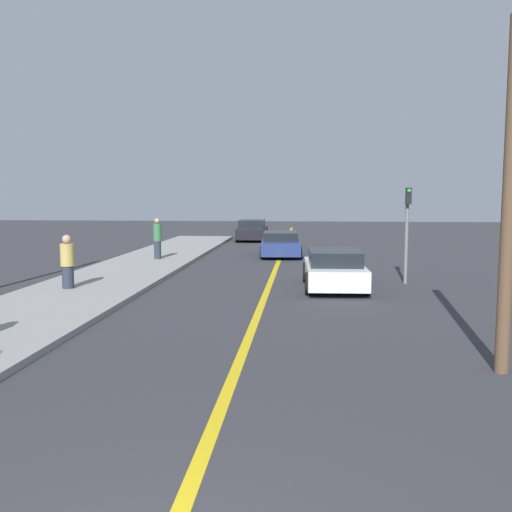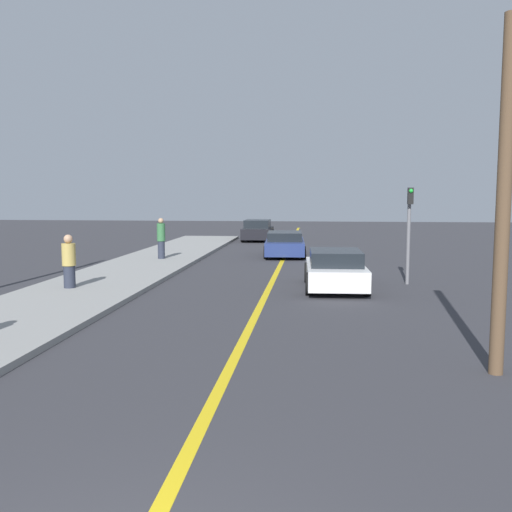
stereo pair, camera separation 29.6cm
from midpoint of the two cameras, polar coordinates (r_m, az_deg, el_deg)
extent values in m
cube|color=gold|center=(21.66, 1.36, -1.86)|extent=(0.20, 60.00, 0.01)
cube|color=gray|center=(22.42, -13.22, -1.56)|extent=(3.76, 35.39, 0.15)
cube|color=silver|center=(18.60, 7.36, -1.71)|extent=(1.93, 4.09, 0.62)
cube|color=black|center=(18.33, 7.41, -0.13)|extent=(1.66, 2.27, 0.46)
cylinder|color=black|center=(19.82, 4.61, -1.64)|extent=(0.24, 0.70, 0.69)
cylinder|color=black|center=(19.94, 9.55, -1.66)|extent=(0.24, 0.70, 0.69)
cylinder|color=black|center=(17.34, 4.82, -2.77)|extent=(0.24, 0.70, 0.69)
cylinder|color=black|center=(17.48, 10.47, -2.78)|extent=(0.24, 0.70, 0.69)
cube|color=navy|center=(28.13, 2.20, 0.99)|extent=(2.05, 4.40, 0.63)
cube|color=black|center=(27.87, 2.19, 2.01)|extent=(1.74, 2.45, 0.41)
cylinder|color=black|center=(29.49, 0.50, 0.89)|extent=(0.25, 0.62, 0.61)
cylinder|color=black|center=(29.49, 3.91, 0.88)|extent=(0.25, 0.62, 0.61)
cylinder|color=black|center=(26.83, 0.32, 0.36)|extent=(0.25, 0.62, 0.61)
cylinder|color=black|center=(26.83, 4.07, 0.34)|extent=(0.25, 0.62, 0.61)
cube|color=black|center=(37.32, -0.60, 2.34)|extent=(1.80, 4.07, 0.67)
cube|color=black|center=(37.08, -0.63, 3.24)|extent=(1.58, 2.24, 0.52)
cylinder|color=black|center=(38.66, -1.68, 2.20)|extent=(0.22, 0.65, 0.65)
cylinder|color=black|center=(38.51, 0.83, 2.18)|extent=(0.22, 0.65, 0.65)
cylinder|color=black|center=(36.17, -2.12, 1.92)|extent=(0.22, 0.65, 0.65)
cylinder|color=black|center=(36.01, 0.56, 1.90)|extent=(0.22, 0.65, 0.65)
cylinder|color=#282D3D|center=(18.57, -18.72, -2.01)|extent=(0.35, 0.35, 0.69)
cylinder|color=tan|center=(18.49, -18.80, 0.11)|extent=(0.42, 0.42, 0.69)
sphere|color=tan|center=(18.44, -18.85, 1.60)|extent=(0.27, 0.27, 0.27)
cylinder|color=#282D3D|center=(25.94, -10.13, 0.60)|extent=(0.31, 0.31, 0.79)
cylinder|color=#336B3D|center=(25.88, -10.17, 2.34)|extent=(0.37, 0.37, 0.79)
sphere|color=tan|center=(25.85, -10.19, 3.49)|extent=(0.24, 0.24, 0.24)
cylinder|color=slate|center=(19.91, 14.40, 1.94)|extent=(0.12, 0.12, 3.26)
cube|color=black|center=(19.68, 14.59, 5.84)|extent=(0.18, 0.18, 0.55)
sphere|color=green|center=(19.59, 14.65, 6.32)|extent=(0.14, 0.14, 0.14)
cylinder|color=brown|center=(10.36, 23.26, 5.27)|extent=(0.24, 0.24, 5.95)
camera|label=1|loc=(0.15, -90.50, -0.06)|focal=40.00mm
camera|label=2|loc=(0.15, 89.50, 0.06)|focal=40.00mm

